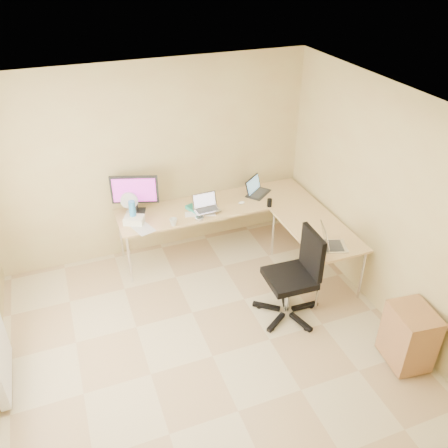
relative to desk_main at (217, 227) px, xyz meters
name	(u,v)px	position (x,y,z in m)	size (l,w,h in m)	color
floor	(213,356)	(-0.72, -1.85, -0.36)	(4.50, 4.50, 0.00)	tan
ceiling	(208,122)	(-0.72, -1.85, 2.24)	(4.50, 4.50, 0.00)	white
wall_back	(153,162)	(-0.72, 0.40, 0.93)	(4.50, 4.50, 0.00)	tan
wall_right	(398,216)	(1.38, -1.85, 0.93)	(4.50, 4.50, 0.00)	tan
desk_main	(217,227)	(0.00, 0.00, 0.00)	(2.65, 0.70, 0.73)	tan
desk_return	(315,252)	(0.98, -1.00, 0.00)	(0.70, 1.30, 0.73)	tan
monitor	(135,194)	(-1.04, 0.20, 0.62)	(0.61, 0.19, 0.52)	black
book_stack	(198,209)	(-0.28, -0.05, 0.39)	(0.20, 0.28, 0.05)	#1C7A63
laptop_center	(207,203)	(-0.19, -0.17, 0.52)	(0.33, 0.25, 0.21)	silver
laptop_black	(259,187)	(0.65, 0.08, 0.48)	(0.36, 0.27, 0.23)	black
keyboard	(200,214)	(-0.29, -0.17, 0.37)	(0.40, 0.11, 0.02)	white
mouse	(242,203)	(0.33, -0.10, 0.38)	(0.09, 0.06, 0.03)	white
mug	(173,222)	(-0.68, -0.30, 0.41)	(0.10, 0.10, 0.09)	beige
cd_stack	(199,218)	(-0.33, -0.28, 0.38)	(0.11, 0.11, 0.03)	silver
water_bottle	(133,211)	(-1.13, -0.03, 0.51)	(0.08, 0.08, 0.29)	#348ACF
papers	(143,229)	(-1.05, -0.24, 0.37)	(0.21, 0.29, 0.01)	silver
white_box	(134,220)	(-1.13, -0.07, 0.41)	(0.24, 0.18, 0.09)	white
desk_fan	(129,203)	(-1.12, 0.20, 0.51)	(0.23, 0.23, 0.29)	silver
black_cup	(269,203)	(0.64, -0.30, 0.42)	(0.06, 0.06, 0.11)	black
laptop_return	(334,238)	(0.93, -1.42, 0.48)	(0.28, 0.35, 0.24)	silver
office_chair	(289,280)	(0.31, -1.54, 0.14)	(0.66, 0.66, 1.10)	black
cabinet	(409,336)	(1.13, -2.62, -0.01)	(0.38, 0.47, 0.65)	brown
radiator	(0,359)	(-2.75, -1.45, -0.02)	(0.09, 0.80, 0.55)	white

